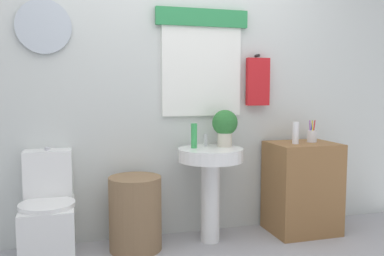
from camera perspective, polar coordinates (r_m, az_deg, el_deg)
The scene contains 10 objects.
back_wall at distance 3.36m, azimuth -2.93°, elevation 7.14°, with size 4.40×0.18×2.60m.
toilet at distance 3.16m, azimuth -19.46°, elevation -11.66°, with size 0.38×0.51×0.78m.
laundry_hamper at distance 3.15m, azimuth -7.95°, elevation -11.74°, with size 0.39×0.39×0.56m, color #846647.
pedestal_sink at distance 3.21m, azimuth 2.60°, elevation -6.09°, with size 0.51×0.51×0.75m.
faucet at distance 3.28m, azimuth 1.95°, elevation -1.69°, with size 0.03×0.03×0.10m, color silver.
wooden_cabinet at distance 3.59m, azimuth 15.13°, elevation -8.03°, with size 0.54×0.44×0.76m, color olive.
soap_bottle at distance 3.17m, azimuth 0.28°, elevation -1.09°, with size 0.05×0.05×0.19m, color green.
potted_plant at distance 3.26m, azimuth 4.63°, elevation 0.40°, with size 0.20×0.20×0.29m.
lotion_bottle at distance 3.42m, azimuth 14.31°, elevation -0.67°, with size 0.05×0.05×0.18m, color white.
toothbrush_cup at distance 3.58m, azimuth 16.45°, elevation -1.03°, with size 0.08×0.08×0.19m.
Camera 1 is at (-0.76, -2.13, 1.22)m, focal length 38.08 mm.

